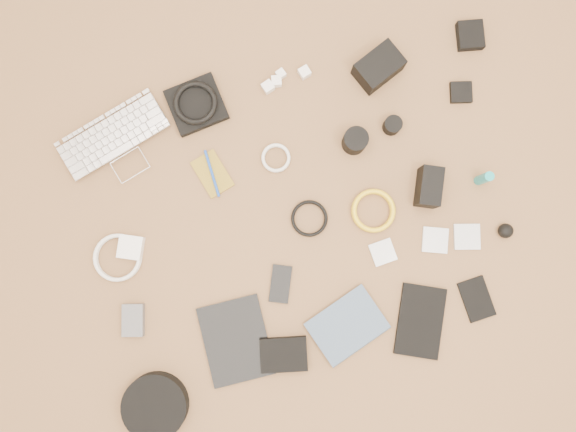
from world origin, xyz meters
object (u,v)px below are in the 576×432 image
object	(u,v)px
laptop	(121,149)
tablet	(236,341)
paperback	(362,348)
headphone_case	(155,406)
dslr_camera	(378,67)
phone	(280,284)

from	to	relation	value
laptop	tablet	distance (m)	0.71
tablet	paperback	distance (m)	0.39
headphone_case	laptop	bearing A→B (deg)	83.44
dslr_camera	tablet	world-z (taller)	dslr_camera
laptop	phone	size ratio (longest dim) A/B	2.95
tablet	paperback	bearing A→B (deg)	-16.86
dslr_camera	phone	world-z (taller)	dslr_camera
headphone_case	tablet	bearing A→B (deg)	22.94
headphone_case	phone	bearing A→B (deg)	28.58
tablet	phone	world-z (taller)	tablet
laptop	paperback	size ratio (longest dim) A/B	1.59
laptop	tablet	bearing A→B (deg)	-89.91
paperback	laptop	bearing A→B (deg)	16.23
dslr_camera	paperback	bearing A→B (deg)	-131.92
phone	headphone_case	size ratio (longest dim) A/B	0.59
laptop	paperback	xyz separation A→B (m)	(0.57, -0.80, -0.00)
tablet	laptop	bearing A→B (deg)	107.39
phone	dslr_camera	bearing A→B (deg)	72.60
paperback	tablet	bearing A→B (deg)	52.66
tablet	phone	bearing A→B (deg)	37.88
laptop	tablet	size ratio (longest dim) A/B	1.37
laptop	phone	bearing A→B (deg)	-71.42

